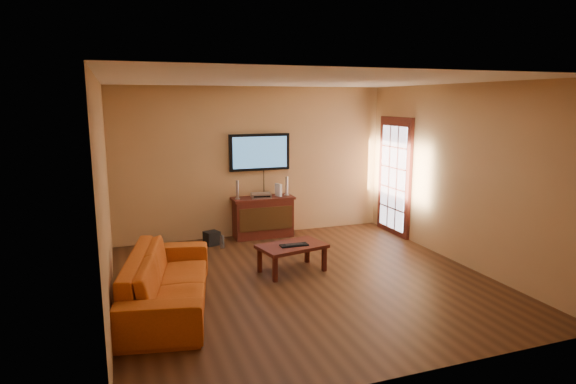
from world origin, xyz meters
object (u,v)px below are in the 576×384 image
television (260,152)px  keyboard (294,245)px  speaker_left (237,191)px  subwoofer (212,238)px  sofa (168,271)px  game_console (278,190)px  bottle (222,242)px  speaker_right (287,187)px  av_receiver (261,195)px  media_console (263,217)px  coffee_table (292,248)px

television → keyboard: (-0.12, -2.12, -1.12)m
television → speaker_left: 0.82m
subwoofer → speaker_left: bearing=-0.6°
sofa → game_console: game_console is taller
game_console → bottle: size_ratio=1.01×
speaker_left → game_console: size_ratio=1.46×
subwoofer → speaker_right: bearing=-10.2°
speaker_left → av_receiver: bearing=-0.7°
speaker_right → subwoofer: (-1.45, -0.20, -0.78)m
media_console → av_receiver: size_ratio=3.22×
av_receiver → television: bearing=88.2°
television → game_console: size_ratio=4.89×
game_console → bottle: (-1.15, -0.42, -0.74)m
subwoofer → keyboard: bearing=-82.4°
game_console → keyboard: 2.03m
sofa → television: bearing=-24.5°
coffee_table → speaker_left: size_ratio=3.11×
keyboard → speaker_left: bearing=100.2°
av_receiver → bottle: (-0.82, -0.41, -0.67)m
bottle → keyboard: keyboard is taller
bottle → keyboard: size_ratio=0.56×
speaker_right → av_receiver: bearing=-174.7°
game_console → bottle: 1.43m
television → speaker_left: (-0.47, -0.18, -0.64)m
coffee_table → keyboard: 0.09m
game_console → subwoofer: game_console is taller
coffee_table → speaker_left: speaker_left is taller
media_console → av_receiver: bearing=-160.8°
av_receiver → subwoofer: size_ratio=1.51×
av_receiver → keyboard: av_receiver is taller
media_console → coffee_table: size_ratio=1.08×
subwoofer → bottle: 0.28m
media_console → speaker_left: 0.70m
speaker_right → av_receiver: 0.52m
television → subwoofer: size_ratio=4.84×
game_console → subwoofer: size_ratio=0.99×
speaker_left → keyboard: (0.35, -1.93, -0.48)m
game_console → coffee_table: bearing=-118.9°
coffee_table → game_console: (0.43, 1.89, 0.50)m
coffee_table → game_console: bearing=77.1°
coffee_table → game_console: 2.00m
television → game_console: 0.77m
sofa → subwoofer: size_ratio=9.82×
media_console → bottle: (-0.85, -0.42, -0.27)m
sofa → media_console: bearing=-26.4°
media_console → av_receiver: 0.41m
sofa → speaker_left: bearing=-19.2°
speaker_left → game_console: speaker_left is taller
av_receiver → game_console: game_console is taller
media_console → game_console: game_console is taller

